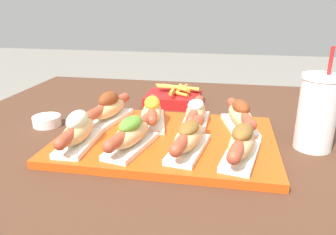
{
  "coord_description": "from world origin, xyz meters",
  "views": [
    {
      "loc": [
        0.14,
        -0.76,
        1.03
      ],
      "look_at": [
        0.01,
        -0.04,
        0.77
      ],
      "focal_mm": 35.0,
      "sensor_mm": 36.0,
      "label": 1
    }
  ],
  "objects_px": {
    "hot_dog_2": "(188,137)",
    "hot_dog_1": "(131,134)",
    "serving_tray": "(166,140)",
    "drink_cup": "(317,112)",
    "hot_dog_3": "(242,143)",
    "hot_dog_6": "(195,113)",
    "hot_dog_4": "(109,108)",
    "hot_dog_7": "(240,115)",
    "fries_basket": "(174,98)",
    "hot_dog_0": "(78,130)",
    "hot_dog_5": "(152,111)",
    "sauce_bowl": "(47,120)"
  },
  "relations": [
    {
      "from": "hot_dog_7",
      "to": "sauce_bowl",
      "type": "relative_size",
      "value": 2.61
    },
    {
      "from": "hot_dog_2",
      "to": "sauce_bowl",
      "type": "bearing_deg",
      "value": 162.14
    },
    {
      "from": "hot_dog_4",
      "to": "sauce_bowl",
      "type": "height_order",
      "value": "hot_dog_4"
    },
    {
      "from": "hot_dog_2",
      "to": "hot_dog_1",
      "type": "bearing_deg",
      "value": -176.95
    },
    {
      "from": "drink_cup",
      "to": "hot_dog_7",
      "type": "bearing_deg",
      "value": 163.3
    },
    {
      "from": "hot_dog_7",
      "to": "hot_dog_6",
      "type": "bearing_deg",
      "value": 177.66
    },
    {
      "from": "serving_tray",
      "to": "hot_dog_4",
      "type": "relative_size",
      "value": 2.56
    },
    {
      "from": "hot_dog_0",
      "to": "sauce_bowl",
      "type": "distance_m",
      "value": 0.22
    },
    {
      "from": "hot_dog_3",
      "to": "hot_dog_0",
      "type": "bearing_deg",
      "value": 179.92
    },
    {
      "from": "fries_basket",
      "to": "serving_tray",
      "type": "bearing_deg",
      "value": -83.88
    },
    {
      "from": "serving_tray",
      "to": "hot_dog_2",
      "type": "height_order",
      "value": "hot_dog_2"
    },
    {
      "from": "hot_dog_7",
      "to": "drink_cup",
      "type": "relative_size",
      "value": 0.84
    },
    {
      "from": "hot_dog_4",
      "to": "hot_dog_6",
      "type": "height_order",
      "value": "hot_dog_4"
    },
    {
      "from": "hot_dog_7",
      "to": "hot_dog_4",
      "type": "bearing_deg",
      "value": -179.04
    },
    {
      "from": "hot_dog_3",
      "to": "hot_dog_5",
      "type": "distance_m",
      "value": 0.27
    },
    {
      "from": "hot_dog_1",
      "to": "hot_dog_2",
      "type": "distance_m",
      "value": 0.12
    },
    {
      "from": "serving_tray",
      "to": "hot_dog_5",
      "type": "xyz_separation_m",
      "value": [
        -0.05,
        0.08,
        0.04
      ]
    },
    {
      "from": "hot_dog_2",
      "to": "serving_tray",
      "type": "bearing_deg",
      "value": 129.66
    },
    {
      "from": "hot_dog_5",
      "to": "hot_dog_1",
      "type": "bearing_deg",
      "value": -93.98
    },
    {
      "from": "hot_dog_0",
      "to": "hot_dog_5",
      "type": "bearing_deg",
      "value": 50.84
    },
    {
      "from": "hot_dog_3",
      "to": "drink_cup",
      "type": "height_order",
      "value": "drink_cup"
    },
    {
      "from": "hot_dog_6",
      "to": "drink_cup",
      "type": "xyz_separation_m",
      "value": [
        0.28,
        -0.05,
        0.04
      ]
    },
    {
      "from": "serving_tray",
      "to": "drink_cup",
      "type": "relative_size",
      "value": 2.17
    },
    {
      "from": "hot_dog_2",
      "to": "hot_dog_6",
      "type": "relative_size",
      "value": 0.99
    },
    {
      "from": "hot_dog_0",
      "to": "hot_dog_4",
      "type": "distance_m",
      "value": 0.16
    },
    {
      "from": "hot_dog_1",
      "to": "hot_dog_2",
      "type": "xyz_separation_m",
      "value": [
        0.12,
        0.01,
        -0.0
      ]
    },
    {
      "from": "hot_dog_3",
      "to": "fries_basket",
      "type": "bearing_deg",
      "value": 117.3
    },
    {
      "from": "serving_tray",
      "to": "fries_basket",
      "type": "height_order",
      "value": "fries_basket"
    },
    {
      "from": "hot_dog_0",
      "to": "hot_dog_7",
      "type": "relative_size",
      "value": 1.03
    },
    {
      "from": "hot_dog_7",
      "to": "serving_tray",
      "type": "bearing_deg",
      "value": -153.89
    },
    {
      "from": "hot_dog_7",
      "to": "sauce_bowl",
      "type": "bearing_deg",
      "value": -176.9
    },
    {
      "from": "hot_dog_2",
      "to": "hot_dog_4",
      "type": "bearing_deg",
      "value": 146.62
    },
    {
      "from": "sauce_bowl",
      "to": "drink_cup",
      "type": "relative_size",
      "value": 0.32
    },
    {
      "from": "hot_dog_4",
      "to": "hot_dog_7",
      "type": "xyz_separation_m",
      "value": [
        0.34,
        0.01,
        -0.0
      ]
    },
    {
      "from": "serving_tray",
      "to": "hot_dog_3",
      "type": "bearing_deg",
      "value": -26.33
    },
    {
      "from": "hot_dog_4",
      "to": "serving_tray",
      "type": "bearing_deg",
      "value": -24.79
    },
    {
      "from": "hot_dog_3",
      "to": "fries_basket",
      "type": "distance_m",
      "value": 0.45
    },
    {
      "from": "serving_tray",
      "to": "hot_dog_5",
      "type": "height_order",
      "value": "hot_dog_5"
    },
    {
      "from": "hot_dog_2",
      "to": "fries_basket",
      "type": "relative_size",
      "value": 1.15
    },
    {
      "from": "hot_dog_4",
      "to": "hot_dog_3",
      "type": "bearing_deg",
      "value": -25.56
    },
    {
      "from": "hot_dog_6",
      "to": "drink_cup",
      "type": "relative_size",
      "value": 0.86
    },
    {
      "from": "hot_dog_3",
      "to": "fries_basket",
      "type": "relative_size",
      "value": 1.14
    },
    {
      "from": "hot_dog_2",
      "to": "hot_dog_3",
      "type": "relative_size",
      "value": 1.01
    },
    {
      "from": "hot_dog_3",
      "to": "hot_dog_6",
      "type": "bearing_deg",
      "value": 122.81
    },
    {
      "from": "hot_dog_4",
      "to": "hot_dog_7",
      "type": "relative_size",
      "value": 1.01
    },
    {
      "from": "hot_dog_3",
      "to": "sauce_bowl",
      "type": "xyz_separation_m",
      "value": [
        -0.51,
        0.14,
        -0.04
      ]
    },
    {
      "from": "hot_dog_2",
      "to": "sauce_bowl",
      "type": "relative_size",
      "value": 2.65
    },
    {
      "from": "hot_dog_3",
      "to": "drink_cup",
      "type": "distance_m",
      "value": 0.21
    },
    {
      "from": "hot_dog_4",
      "to": "hot_dog_5",
      "type": "distance_m",
      "value": 0.12
    },
    {
      "from": "hot_dog_1",
      "to": "hot_dog_3",
      "type": "bearing_deg",
      "value": -1.04
    }
  ]
}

